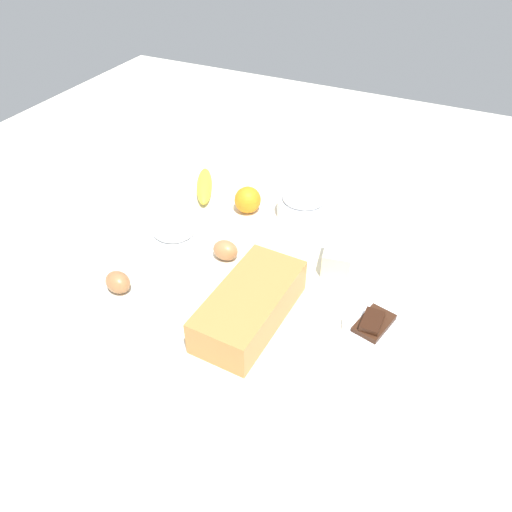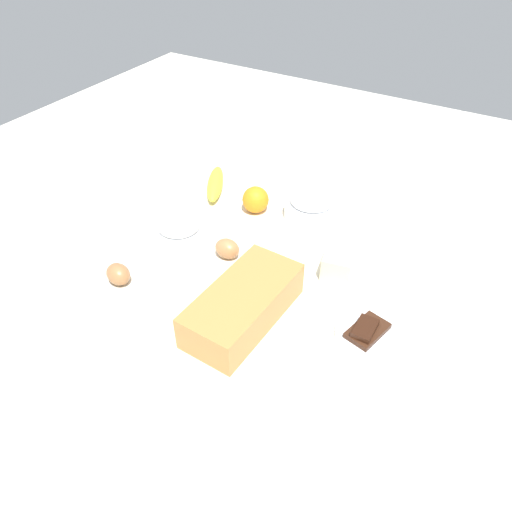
{
  "view_description": "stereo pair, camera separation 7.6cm",
  "coord_description": "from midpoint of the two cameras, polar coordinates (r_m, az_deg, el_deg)",
  "views": [
    {
      "loc": [
        0.79,
        0.38,
        0.76
      ],
      "look_at": [
        0.0,
        0.0,
        0.04
      ],
      "focal_mm": 34.44,
      "sensor_mm": 36.0,
      "label": 1
    },
    {
      "loc": [
        0.76,
        0.45,
        0.76
      ],
      "look_at": [
        0.0,
        0.0,
        0.04
      ],
      "focal_mm": 34.44,
      "sensor_mm": 36.0,
      "label": 2
    }
  ],
  "objects": [
    {
      "name": "banana",
      "position": [
        1.44,
        -7.54,
        8.06
      ],
      "size": [
        0.19,
        0.13,
        0.04
      ],
      "primitive_type": "ellipsoid",
      "rotation": [
        0.0,
        0.0,
        3.64
      ],
      "color": "yellow",
      "rests_on": "ground_plane"
    },
    {
      "name": "sugar_bowl",
      "position": [
        1.32,
        3.93,
        6.1
      ],
      "size": [
        0.14,
        0.14,
        0.08
      ],
      "color": "white",
      "rests_on": "ground_plane"
    },
    {
      "name": "flour_bowl",
      "position": [
        1.24,
        -11.08,
        2.43
      ],
      "size": [
        0.15,
        0.15,
        0.07
      ],
      "color": "white",
      "rests_on": "ground_plane"
    },
    {
      "name": "butter_block",
      "position": [
        1.15,
        7.59,
        -0.26
      ],
      "size": [
        0.1,
        0.08,
        0.06
      ],
      "primitive_type": "cube",
      "rotation": [
        0.0,
        0.0,
        0.19
      ],
      "color": "#F4EDB2",
      "rests_on": "ground_plane"
    },
    {
      "name": "chocolate_plate",
      "position": [
        1.04,
        11.42,
        -7.96
      ],
      "size": [
        0.13,
        0.13,
        0.03
      ],
      "color": "white",
      "rests_on": "ground_plane"
    },
    {
      "name": "orange_fruit",
      "position": [
        1.34,
        -2.62,
        6.5
      ],
      "size": [
        0.07,
        0.07,
        0.07
      ],
      "primitive_type": "sphere",
      "color": "orange",
      "rests_on": "ground_plane"
    },
    {
      "name": "ground_plane",
      "position": [
        1.17,
        -1.88,
        -1.95
      ],
      "size": [
        2.4,
        2.4,
        0.02
      ],
      "primitive_type": "cube",
      "color": "silver"
    },
    {
      "name": "loaf_pan",
      "position": [
        1.01,
        -2.88,
        -5.73
      ],
      "size": [
        0.29,
        0.14,
        0.08
      ],
      "rotation": [
        0.0,
        0.0,
        -0.05
      ],
      "color": "#B77A3D",
      "rests_on": "ground_plane"
    },
    {
      "name": "egg_beside_bowl",
      "position": [
        1.14,
        -17.61,
        -2.96
      ],
      "size": [
        0.06,
        0.07,
        0.05
      ],
      "primitive_type": "ellipsoid",
      "rotation": [
        0.0,
        1.57,
        1.34
      ],
      "color": "#9C683F",
      "rests_on": "ground_plane"
    },
    {
      "name": "egg_near_butter",
      "position": [
        1.18,
        -5.42,
        0.62
      ],
      "size": [
        0.05,
        0.06,
        0.05
      ],
      "primitive_type": "ellipsoid",
      "rotation": [
        0.0,
        1.57,
        1.54
      ],
      "color": "#AC7446",
      "rests_on": "ground_plane"
    }
  ]
}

